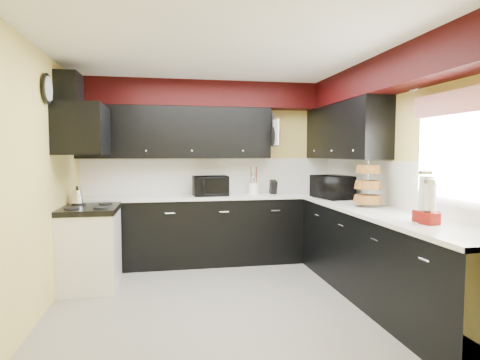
# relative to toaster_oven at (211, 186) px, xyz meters

# --- Properties ---
(ground) EXTENTS (3.60, 3.60, 0.00)m
(ground) POSITION_rel_toaster_oven_xyz_m (0.04, -1.46, -1.07)
(ground) COLOR gray
(ground) RESTS_ON ground
(wall_back) EXTENTS (3.60, 0.06, 2.50)m
(wall_back) POSITION_rel_toaster_oven_xyz_m (0.04, 0.34, 0.18)
(wall_back) COLOR #E0C666
(wall_back) RESTS_ON ground
(wall_right) EXTENTS (0.06, 3.60, 2.50)m
(wall_right) POSITION_rel_toaster_oven_xyz_m (1.84, -1.46, 0.18)
(wall_right) COLOR #E0C666
(wall_right) RESTS_ON ground
(wall_left) EXTENTS (0.06, 3.60, 2.50)m
(wall_left) POSITION_rel_toaster_oven_xyz_m (-1.76, -1.46, 0.18)
(wall_left) COLOR #E0C666
(wall_left) RESTS_ON ground
(ceiling) EXTENTS (3.60, 3.60, 0.06)m
(ceiling) POSITION_rel_toaster_oven_xyz_m (0.04, -1.46, 1.43)
(ceiling) COLOR white
(ceiling) RESTS_ON wall_back
(cab_back) EXTENTS (3.60, 0.60, 0.90)m
(cab_back) POSITION_rel_toaster_oven_xyz_m (0.04, 0.04, -0.62)
(cab_back) COLOR black
(cab_back) RESTS_ON ground
(cab_right) EXTENTS (0.60, 3.00, 0.90)m
(cab_right) POSITION_rel_toaster_oven_xyz_m (1.54, -1.76, -0.62)
(cab_right) COLOR black
(cab_right) RESTS_ON ground
(counter_back) EXTENTS (3.62, 0.64, 0.04)m
(counter_back) POSITION_rel_toaster_oven_xyz_m (0.04, 0.04, -0.15)
(counter_back) COLOR white
(counter_back) RESTS_ON cab_back
(counter_right) EXTENTS (0.64, 3.02, 0.04)m
(counter_right) POSITION_rel_toaster_oven_xyz_m (1.54, -1.76, -0.15)
(counter_right) COLOR white
(counter_right) RESTS_ON cab_right
(splash_back) EXTENTS (3.60, 0.02, 0.50)m
(splash_back) POSITION_rel_toaster_oven_xyz_m (0.04, 0.33, 0.12)
(splash_back) COLOR white
(splash_back) RESTS_ON counter_back
(splash_right) EXTENTS (0.02, 3.60, 0.50)m
(splash_right) POSITION_rel_toaster_oven_xyz_m (1.83, -1.46, 0.12)
(splash_right) COLOR white
(splash_right) RESTS_ON counter_right
(upper_back) EXTENTS (2.60, 0.35, 0.70)m
(upper_back) POSITION_rel_toaster_oven_xyz_m (-0.46, 0.16, 0.73)
(upper_back) COLOR black
(upper_back) RESTS_ON wall_back
(upper_right) EXTENTS (0.35, 1.80, 0.70)m
(upper_right) POSITION_rel_toaster_oven_xyz_m (1.67, -0.56, 0.73)
(upper_right) COLOR black
(upper_right) RESTS_ON wall_right
(soffit_back) EXTENTS (3.60, 0.36, 0.35)m
(soffit_back) POSITION_rel_toaster_oven_xyz_m (0.04, 0.16, 1.25)
(soffit_back) COLOR black
(soffit_back) RESTS_ON wall_back
(soffit_right) EXTENTS (0.36, 3.24, 0.35)m
(soffit_right) POSITION_rel_toaster_oven_xyz_m (1.66, -1.64, 1.25)
(soffit_right) COLOR black
(soffit_right) RESTS_ON wall_right
(stove) EXTENTS (0.60, 0.75, 0.86)m
(stove) POSITION_rel_toaster_oven_xyz_m (-1.46, -0.71, -0.64)
(stove) COLOR white
(stove) RESTS_ON ground
(cooktop) EXTENTS (0.62, 0.77, 0.06)m
(cooktop) POSITION_rel_toaster_oven_xyz_m (-1.46, -0.71, -0.18)
(cooktop) COLOR black
(cooktop) RESTS_ON stove
(hood) EXTENTS (0.50, 0.78, 0.55)m
(hood) POSITION_rel_toaster_oven_xyz_m (-1.51, -0.71, 0.71)
(hood) COLOR black
(hood) RESTS_ON wall_left
(hood_duct) EXTENTS (0.24, 0.40, 0.40)m
(hood_duct) POSITION_rel_toaster_oven_xyz_m (-1.64, -0.71, 1.13)
(hood_duct) COLOR black
(hood_duct) RESTS_ON wall_left
(window) EXTENTS (0.03, 0.86, 0.96)m
(window) POSITION_rel_toaster_oven_xyz_m (1.83, -2.36, 0.48)
(window) COLOR white
(window) RESTS_ON wall_right
(valance) EXTENTS (0.04, 0.88, 0.20)m
(valance) POSITION_rel_toaster_oven_xyz_m (1.77, -2.36, 0.88)
(valance) COLOR red
(valance) RESTS_ON wall_right
(pan_top) EXTENTS (0.03, 0.22, 0.40)m
(pan_top) POSITION_rel_toaster_oven_xyz_m (0.86, 0.09, 0.93)
(pan_top) COLOR black
(pan_top) RESTS_ON upper_back
(pan_mid) EXTENTS (0.03, 0.28, 0.46)m
(pan_mid) POSITION_rel_toaster_oven_xyz_m (0.86, -0.04, 0.68)
(pan_mid) COLOR black
(pan_mid) RESTS_ON upper_back
(pan_low) EXTENTS (0.03, 0.24, 0.42)m
(pan_low) POSITION_rel_toaster_oven_xyz_m (0.86, 0.22, 0.65)
(pan_low) COLOR black
(pan_low) RESTS_ON upper_back
(cut_board) EXTENTS (0.03, 0.26, 0.35)m
(cut_board) POSITION_rel_toaster_oven_xyz_m (0.87, -0.16, 0.73)
(cut_board) COLOR white
(cut_board) RESTS_ON upper_back
(baskets) EXTENTS (0.27, 0.27, 0.50)m
(baskets) POSITION_rel_toaster_oven_xyz_m (1.56, -1.41, 0.11)
(baskets) COLOR brown
(baskets) RESTS_ON upper_right
(clock) EXTENTS (0.03, 0.30, 0.30)m
(clock) POSITION_rel_toaster_oven_xyz_m (-1.73, -1.21, 1.08)
(clock) COLOR black
(clock) RESTS_ON wall_left
(deco_plate) EXTENTS (0.03, 0.24, 0.24)m
(deco_plate) POSITION_rel_toaster_oven_xyz_m (1.81, -1.81, 1.18)
(deco_plate) COLOR white
(deco_plate) RESTS_ON wall_right
(toaster_oven) EXTENTS (0.48, 0.41, 0.27)m
(toaster_oven) POSITION_rel_toaster_oven_xyz_m (0.00, 0.00, 0.00)
(toaster_oven) COLOR black
(toaster_oven) RESTS_ON counter_back
(microwave) EXTENTS (0.46, 0.59, 0.29)m
(microwave) POSITION_rel_toaster_oven_xyz_m (1.51, -0.61, 0.01)
(microwave) COLOR black
(microwave) RESTS_ON counter_right
(utensil_crock) EXTENTS (0.18, 0.18, 0.16)m
(utensil_crock) POSITION_rel_toaster_oven_xyz_m (0.62, 0.07, -0.06)
(utensil_crock) COLOR white
(utensil_crock) RESTS_ON counter_back
(knife_block) EXTENTS (0.09, 0.12, 0.19)m
(knife_block) POSITION_rel_toaster_oven_xyz_m (0.90, 0.04, -0.04)
(knife_block) COLOR black
(knife_block) RESTS_ON counter_back
(kettle) EXTENTS (0.22, 0.22, 0.17)m
(kettle) POSITION_rel_toaster_oven_xyz_m (-1.64, -0.44, -0.07)
(kettle) COLOR silver
(kettle) RESTS_ON cooktop
(dispenser_a) EXTENTS (0.14, 0.14, 0.33)m
(dispenser_a) POSITION_rel_toaster_oven_xyz_m (1.53, -2.51, 0.03)
(dispenser_a) COLOR #690C05
(dispenser_a) RESTS_ON counter_right
(dispenser_b) EXTENTS (0.18, 0.18, 0.42)m
(dispenser_b) POSITION_rel_toaster_oven_xyz_m (1.57, -2.41, 0.07)
(dispenser_b) COLOR #6D0504
(dispenser_b) RESTS_ON counter_right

